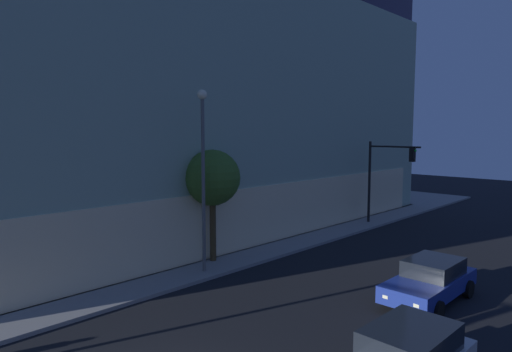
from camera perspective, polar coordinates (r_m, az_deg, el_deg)
The scene contains 5 objects.
modern_building at distance 36.02m, azimuth -13.85°, elevation 9.82°, with size 35.85×27.56×18.47m.
traffic_light_far_corner at distance 31.34m, azimuth 16.36°, elevation 0.89°, with size 0.32×3.69×5.68m.
street_lamp_sidewalk at distance 19.85m, azimuth -6.86°, elevation 2.15°, with size 0.44×0.44×8.21m.
sidewalk_tree at distance 21.59m, azimuth -5.65°, elevation -0.30°, with size 2.74×2.74×5.50m.
car_blue at distance 18.73m, azimuth 21.60°, elevation -12.38°, with size 4.76×2.18×1.58m.
Camera 1 is at (-5.34, -8.64, 6.52)m, focal length 30.97 mm.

